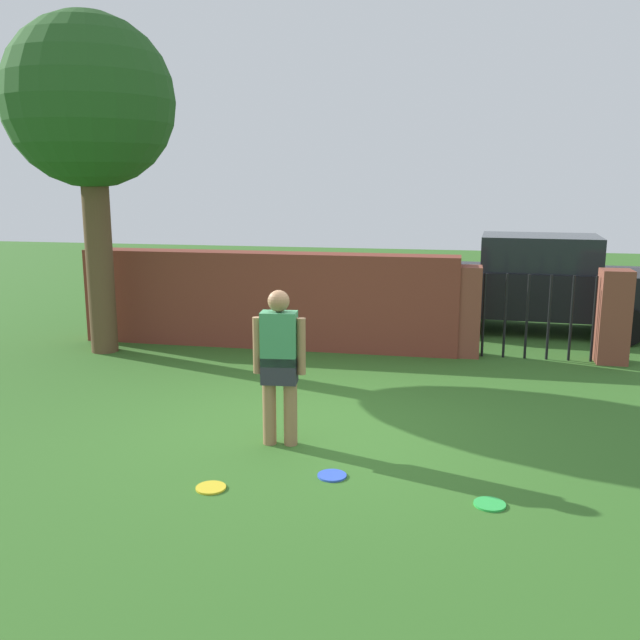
{
  "coord_description": "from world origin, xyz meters",
  "views": [
    {
      "loc": [
        1.54,
        -7.1,
        2.71
      ],
      "look_at": [
        -0.1,
        1.09,
        1.0
      ],
      "focal_mm": 38.94,
      "sensor_mm": 36.0,
      "label": 1
    }
  ],
  "objects_px": {
    "person": "(279,360)",
    "frisbee_blue": "(332,476)",
    "frisbee_green": "(490,504)",
    "frisbee_yellow": "(211,488)",
    "tree": "(90,106)",
    "car": "(538,283)"
  },
  "relations": [
    {
      "from": "frisbee_green",
      "to": "person",
      "type": "bearing_deg",
      "value": 154.53
    },
    {
      "from": "car",
      "to": "frisbee_blue",
      "type": "relative_size",
      "value": 15.89
    },
    {
      "from": "frisbee_blue",
      "to": "frisbee_green",
      "type": "bearing_deg",
      "value": -12.17
    },
    {
      "from": "frisbee_blue",
      "to": "frisbee_yellow",
      "type": "relative_size",
      "value": 1.0
    },
    {
      "from": "frisbee_green",
      "to": "frisbee_yellow",
      "type": "bearing_deg",
      "value": -176.18
    },
    {
      "from": "frisbee_yellow",
      "to": "car",
      "type": "bearing_deg",
      "value": 64.71
    },
    {
      "from": "person",
      "to": "frisbee_yellow",
      "type": "relative_size",
      "value": 6.0
    },
    {
      "from": "person",
      "to": "frisbee_blue",
      "type": "bearing_deg",
      "value": 128.97
    },
    {
      "from": "tree",
      "to": "frisbee_blue",
      "type": "height_order",
      "value": "tree"
    },
    {
      "from": "tree",
      "to": "car",
      "type": "height_order",
      "value": "tree"
    },
    {
      "from": "person",
      "to": "frisbee_yellow",
      "type": "xyz_separation_m",
      "value": [
        -0.34,
        -1.15,
        -0.89
      ]
    },
    {
      "from": "frisbee_yellow",
      "to": "frisbee_green",
      "type": "bearing_deg",
      "value": 3.82
    },
    {
      "from": "tree",
      "to": "person",
      "type": "bearing_deg",
      "value": -41.23
    },
    {
      "from": "car",
      "to": "frisbee_yellow",
      "type": "relative_size",
      "value": 15.89
    },
    {
      "from": "tree",
      "to": "frisbee_yellow",
      "type": "relative_size",
      "value": 18.93
    },
    {
      "from": "person",
      "to": "frisbee_green",
      "type": "distance_m",
      "value": 2.47
    },
    {
      "from": "frisbee_green",
      "to": "tree",
      "type": "bearing_deg",
      "value": 143.75
    },
    {
      "from": "frisbee_blue",
      "to": "person",
      "type": "bearing_deg",
      "value": 134.35
    },
    {
      "from": "person",
      "to": "car",
      "type": "relative_size",
      "value": 0.38
    },
    {
      "from": "person",
      "to": "tree",
      "type": "bearing_deg",
      "value": -46.61
    },
    {
      "from": "person",
      "to": "frisbee_green",
      "type": "bearing_deg",
      "value": 149.16
    },
    {
      "from": "tree",
      "to": "car",
      "type": "distance_m",
      "value": 8.05
    }
  ]
}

